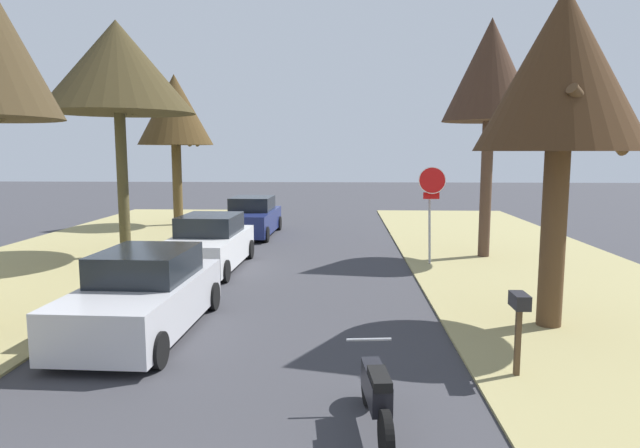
{
  "coord_description": "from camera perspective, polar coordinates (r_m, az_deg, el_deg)",
  "views": [
    {
      "loc": [
        1.6,
        -1.85,
        3.43
      ],
      "look_at": [
        1.09,
        10.55,
        1.8
      ],
      "focal_mm": 31.04,
      "sensor_mm": 36.0,
      "label": 1
    }
  ],
  "objects": [
    {
      "name": "street_tree_right_mid_b",
      "position": [
        18.63,
        17.17,
        14.7
      ],
      "size": [
        2.93,
        2.93,
        7.48
      ],
      "color": "#4D372A",
      "rests_on": "grass_verge_right"
    },
    {
      "name": "street_tree_left_mid_b",
      "position": [
        19.05,
        -20.17,
        14.88
      ],
      "size": [
        4.73,
        4.73,
        7.44
      ],
      "color": "#484126",
      "rests_on": "grass_verge_left"
    },
    {
      "name": "parked_motorcycle",
      "position": [
        7.12,
        5.8,
        -17.03
      ],
      "size": [
        0.6,
        2.05,
        0.97
      ],
      "color": "black",
      "rests_on": "ground"
    },
    {
      "name": "parked_sedan_white",
      "position": [
        16.56,
        -11.36,
        -2.06
      ],
      "size": [
        2.06,
        4.46,
        1.57
      ],
      "color": "white",
      "rests_on": "ground"
    },
    {
      "name": "street_tree_left_far",
      "position": [
        26.41,
        -14.73,
        11.18
      ],
      "size": [
        3.38,
        3.38,
        6.84
      ],
      "color": "brown",
      "rests_on": "grass_verge_left"
    },
    {
      "name": "parked_sedan_silver",
      "position": [
        11.06,
        -17.67,
        -7.04
      ],
      "size": [
        2.06,
        4.46,
        1.57
      ],
      "color": "#BCBCC1",
      "rests_on": "ground"
    },
    {
      "name": "parked_sedan_navy",
      "position": [
        22.85,
        -7.05,
        0.64
      ],
      "size": [
        2.06,
        4.46,
        1.57
      ],
      "color": "navy",
      "rests_on": "ground"
    },
    {
      "name": "curbside_mailbox",
      "position": [
        8.92,
        19.85,
        -8.4
      ],
      "size": [
        0.22,
        0.44,
        1.27
      ],
      "color": "brown",
      "rests_on": "grass_verge_right"
    },
    {
      "name": "stop_sign_far",
      "position": [
        16.89,
        11.42,
        3.04
      ],
      "size": [
        0.81,
        0.61,
        2.93
      ],
      "color": "#9EA0A5",
      "rests_on": "grass_verge_right"
    },
    {
      "name": "street_tree_right_mid_a",
      "position": [
        11.51,
        23.72,
        14.0
      ],
      "size": [
        3.14,
        3.14,
        6.39
      ],
      "color": "#4F3823",
      "rests_on": "grass_verge_right"
    }
  ]
}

